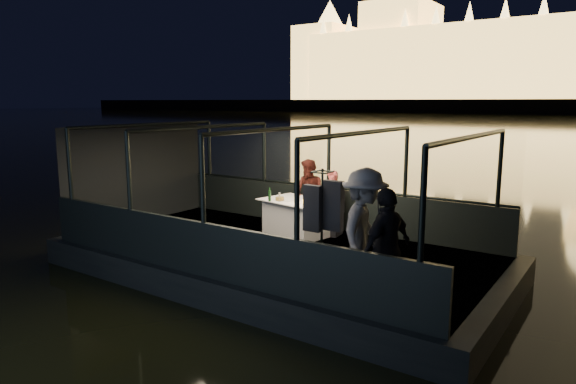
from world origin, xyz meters
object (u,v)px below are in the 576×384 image
Objects in this scene: coat_stand at (322,229)px; passenger_stripe at (364,237)px; chair_port_left at (309,211)px; wine_bottle at (270,194)px; person_man_maroon at (309,195)px; chair_port_right at (330,214)px; passenger_dark at (387,247)px; person_woman_coral at (332,198)px; dining_table_central at (297,218)px.

coat_stand is 0.67m from passenger_stripe.
wine_bottle is at bearing -97.91° from chair_port_left.
person_man_maroon reaches higher than chair_port_left.
chair_port_right is 1.38m from wine_bottle.
coat_stand reaches higher than passenger_dark.
wine_bottle is at bearing -123.74° from person_woman_coral.
passenger_dark reaches higher than person_man_maroon.
wine_bottle is (-3.55, 2.10, 0.06)m from passenger_dark.
wine_bottle is at bearing -91.10° from person_man_maroon.
chair_port_left is at bearing 63.60° from wine_bottle.
person_woman_coral is at bearing -127.64° from passenger_dark.
coat_stand is 1.09× the size of passenger_dark.
passenger_dark reaches higher than chair_port_left.
person_woman_coral is 0.87× the size of person_man_maroon.
dining_table_central is at bearing 46.24° from wine_bottle.
coat_stand is at bearing -49.23° from dining_table_central.
dining_table_central is at bearing -119.07° from person_woman_coral.
wine_bottle is (-0.96, -0.87, 0.47)m from chair_port_right.
passenger_dark is at bearing -133.55° from passenger_stripe.
passenger_stripe reaches higher than wine_bottle.
passenger_dark is (2.59, -2.97, 0.40)m from chair_port_right.
person_man_maroon is (-2.13, 3.03, -0.15)m from coat_stand.
chair_port_right is 0.42m from person_woman_coral.
chair_port_left is at bearing 172.23° from chair_port_right.
coat_stand reaches higher than wine_bottle.
coat_stand is 0.97× the size of passenger_stripe.
wine_bottle is (-3.06, 1.79, 0.06)m from passenger_stripe.
chair_port_right is at bearing -126.33° from passenger_dark.
dining_table_central is 1.56× the size of chair_port_right.
dining_table_central is 0.72m from chair_port_right.
person_man_maroon reaches higher than person_woman_coral.
dining_table_central is 0.93m from person_woman_coral.
passenger_dark is (0.49, -0.31, 0.00)m from passenger_stripe.
dining_table_central is 3.09m from coat_stand.
coat_stand is at bearing -38.29° from wine_bottle.
passenger_dark reaches higher than wine_bottle.
chair_port_left is 0.89× the size of chair_port_right.
passenger_stripe is at bearing -26.93° from chair_port_left.
coat_stand is at bearing -43.03° from person_man_maroon.
person_man_maroon is at bearing 125.13° from coat_stand.
person_man_maroon reaches higher than chair_port_right.
dining_table_central is at bearing 38.48° from passenger_stripe.
wine_bottle is at bearing 47.90° from passenger_stripe.
passenger_dark is at bearing -38.68° from dining_table_central.
coat_stand reaches higher than chair_port_right.
person_man_maroon is (-0.14, 0.72, 0.36)m from dining_table_central.
chair_port_right is at bearing 18.50° from chair_port_left.
chair_port_left is 0.45× the size of coat_stand.
chair_port_right is at bearing 117.38° from coat_stand.
chair_port_right is 3.41m from passenger_stripe.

